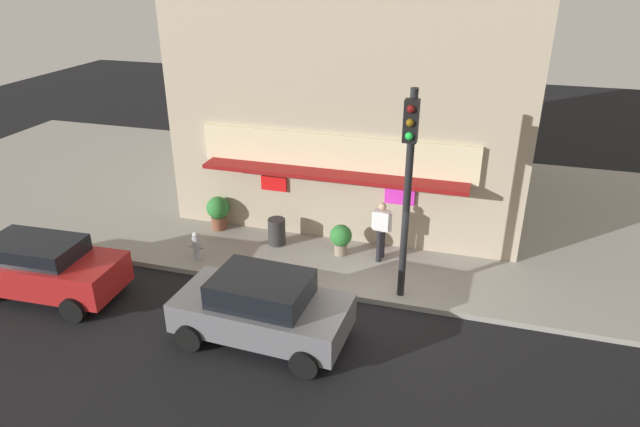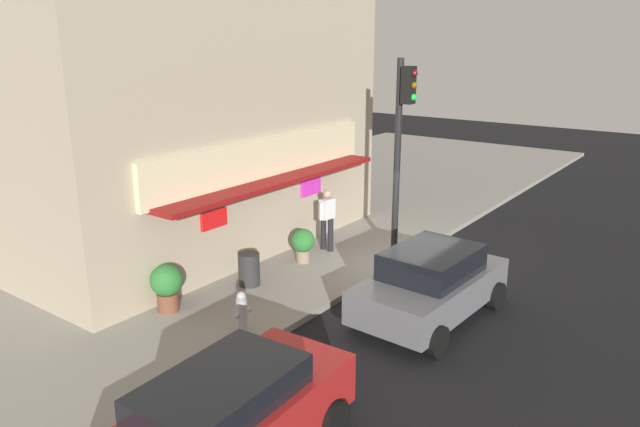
{
  "view_description": "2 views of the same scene",
  "coord_description": "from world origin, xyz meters",
  "px_view_note": "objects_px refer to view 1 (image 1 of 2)",
  "views": [
    {
      "loc": [
        2.0,
        -11.9,
        8.07
      ],
      "look_at": [
        -1.84,
        1.15,
        1.81
      ],
      "focal_mm": 31.6,
      "sensor_mm": 36.0,
      "label": 1
    },
    {
      "loc": [
        -13.39,
        -7.26,
        5.92
      ],
      "look_at": [
        -1.92,
        1.19,
        1.76
      ],
      "focal_mm": 33.74,
      "sensor_mm": 36.0,
      "label": 2
    }
  ],
  "objects_px": {
    "pedestrian": "(381,228)",
    "parked_car_grey": "(262,307)",
    "parked_car_red": "(38,267)",
    "potted_plant_by_doorway": "(341,238)",
    "trash_can": "(277,231)",
    "traffic_light": "(408,172)",
    "potted_plant_by_window": "(218,211)",
    "fire_hydrant": "(197,246)"
  },
  "relations": [
    {
      "from": "pedestrian",
      "to": "potted_plant_by_window",
      "type": "relative_size",
      "value": 1.63
    },
    {
      "from": "traffic_light",
      "to": "parked_car_red",
      "type": "height_order",
      "value": "traffic_light"
    },
    {
      "from": "traffic_light",
      "to": "parked_car_red",
      "type": "distance_m",
      "value": 9.64
    },
    {
      "from": "potted_plant_by_doorway",
      "to": "potted_plant_by_window",
      "type": "distance_m",
      "value": 4.16
    },
    {
      "from": "parked_car_red",
      "to": "potted_plant_by_doorway",
      "type": "bearing_deg",
      "value": 30.06
    },
    {
      "from": "fire_hydrant",
      "to": "parked_car_red",
      "type": "relative_size",
      "value": 0.19
    },
    {
      "from": "potted_plant_by_window",
      "to": "parked_car_grey",
      "type": "xyz_separation_m",
      "value": [
        3.35,
        -4.67,
        0.06
      ]
    },
    {
      "from": "parked_car_red",
      "to": "parked_car_grey",
      "type": "distance_m",
      "value": 6.18
    },
    {
      "from": "trash_can",
      "to": "potted_plant_by_doorway",
      "type": "bearing_deg",
      "value": -2.63
    },
    {
      "from": "potted_plant_by_window",
      "to": "parked_car_grey",
      "type": "height_order",
      "value": "parked_car_grey"
    },
    {
      "from": "potted_plant_by_window",
      "to": "parked_car_grey",
      "type": "bearing_deg",
      "value": -54.36
    },
    {
      "from": "traffic_light",
      "to": "pedestrian",
      "type": "height_order",
      "value": "traffic_light"
    },
    {
      "from": "potted_plant_by_doorway",
      "to": "traffic_light",
      "type": "bearing_deg",
      "value": -41.01
    },
    {
      "from": "potted_plant_by_doorway",
      "to": "parked_car_red",
      "type": "distance_m",
      "value": 8.04
    },
    {
      "from": "potted_plant_by_window",
      "to": "pedestrian",
      "type": "bearing_deg",
      "value": -5.5
    },
    {
      "from": "traffic_light",
      "to": "potted_plant_by_doorway",
      "type": "xyz_separation_m",
      "value": [
        -2.01,
        1.75,
        -2.85
      ]
    },
    {
      "from": "fire_hydrant",
      "to": "parked_car_red",
      "type": "distance_m",
      "value": 4.06
    },
    {
      "from": "pedestrian",
      "to": "parked_car_grey",
      "type": "bearing_deg",
      "value": -114.93
    },
    {
      "from": "fire_hydrant",
      "to": "potted_plant_by_window",
      "type": "relative_size",
      "value": 0.8
    },
    {
      "from": "pedestrian",
      "to": "potted_plant_by_doorway",
      "type": "relative_size",
      "value": 1.9
    },
    {
      "from": "trash_can",
      "to": "potted_plant_by_window",
      "type": "bearing_deg",
      "value": 167.9
    },
    {
      "from": "pedestrian",
      "to": "parked_car_grey",
      "type": "distance_m",
      "value": 4.59
    },
    {
      "from": "potted_plant_by_window",
      "to": "parked_car_grey",
      "type": "distance_m",
      "value": 5.74
    },
    {
      "from": "pedestrian",
      "to": "potted_plant_by_doorway",
      "type": "bearing_deg",
      "value": -178.06
    },
    {
      "from": "potted_plant_by_doorway",
      "to": "parked_car_grey",
      "type": "distance_m",
      "value": 4.19
    },
    {
      "from": "potted_plant_by_doorway",
      "to": "parked_car_red",
      "type": "xyz_separation_m",
      "value": [
        -6.96,
        -4.03,
        0.14
      ]
    },
    {
      "from": "trash_can",
      "to": "parked_car_grey",
      "type": "xyz_separation_m",
      "value": [
        1.22,
        -4.21,
        0.27
      ]
    },
    {
      "from": "trash_can",
      "to": "pedestrian",
      "type": "bearing_deg",
      "value": -0.96
    },
    {
      "from": "fire_hydrant",
      "to": "potted_plant_by_window",
      "type": "xyz_separation_m",
      "value": [
        -0.27,
        1.97,
        0.2
      ]
    },
    {
      "from": "trash_can",
      "to": "traffic_light",
      "type": "bearing_deg",
      "value": -24.62
    },
    {
      "from": "pedestrian",
      "to": "trash_can",
      "type": "bearing_deg",
      "value": 179.04
    },
    {
      "from": "traffic_light",
      "to": "pedestrian",
      "type": "bearing_deg",
      "value": 115.58
    },
    {
      "from": "trash_can",
      "to": "parked_car_grey",
      "type": "distance_m",
      "value": 4.39
    },
    {
      "from": "potted_plant_by_window",
      "to": "parked_car_red",
      "type": "relative_size",
      "value": 0.24
    },
    {
      "from": "potted_plant_by_window",
      "to": "parked_car_red",
      "type": "distance_m",
      "value": 5.38
    },
    {
      "from": "traffic_light",
      "to": "parked_car_grey",
      "type": "bearing_deg",
      "value": -139.58
    },
    {
      "from": "parked_car_red",
      "to": "trash_can",
      "type": "bearing_deg",
      "value": 39.73
    },
    {
      "from": "potted_plant_by_doorway",
      "to": "parked_car_grey",
      "type": "xyz_separation_m",
      "value": [
        -0.78,
        -4.12,
        0.14
      ]
    },
    {
      "from": "potted_plant_by_doorway",
      "to": "potted_plant_by_window",
      "type": "bearing_deg",
      "value": 172.45
    },
    {
      "from": "potted_plant_by_doorway",
      "to": "fire_hydrant",
      "type": "bearing_deg",
      "value": -159.7
    },
    {
      "from": "trash_can",
      "to": "parked_car_red",
      "type": "xyz_separation_m",
      "value": [
        -4.96,
        -4.12,
        0.27
      ]
    },
    {
      "from": "trash_can",
      "to": "fire_hydrant",
      "type": "bearing_deg",
      "value": -140.67
    }
  ]
}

